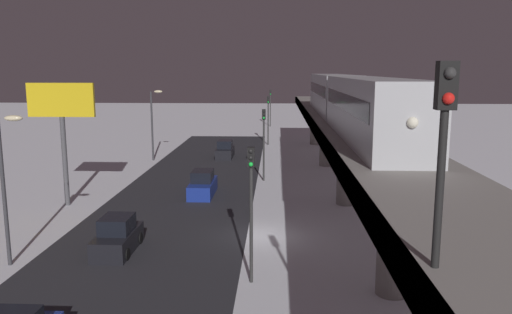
{
  "coord_description": "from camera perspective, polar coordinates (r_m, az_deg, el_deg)",
  "views": [
    {
      "loc": [
        -1.3,
        28.72,
        9.81
      ],
      "look_at": [
        0.44,
        -12.89,
        2.56
      ],
      "focal_mm": 35.24,
      "sensor_mm": 36.0,
      "label": 1
    }
  ],
  "objects": [
    {
      "name": "commercial_billboard",
      "position": [
        38.46,
        -21.19,
        4.77
      ],
      "size": [
        4.8,
        0.36,
        8.9
      ],
      "color": "#4C4C51",
      "rests_on": "ground_plane"
    },
    {
      "name": "street_lamp_near",
      "position": [
        27.65,
        -26.46,
        -1.58
      ],
      "size": [
        1.35,
        0.44,
        7.65
      ],
      "color": "#38383D",
      "rests_on": "ground_plane"
    },
    {
      "name": "rail_signal",
      "position": [
        10.06,
        20.55,
        2.91
      ],
      "size": [
        0.36,
        0.41,
        4.0
      ],
      "color": "black",
      "rests_on": "elevated_railway"
    },
    {
      "name": "avenue_asphalt",
      "position": [
        31.2,
        -11.3,
        -8.64
      ],
      "size": [
        11.0,
        90.81,
        0.01
      ],
      "primitive_type": "cube",
      "color": "#28282D",
      "rests_on": "ground_plane"
    },
    {
      "name": "traffic_light_mid",
      "position": [
        44.31,
        0.89,
        2.6
      ],
      "size": [
        0.32,
        0.44,
        6.4
      ],
      "color": "#2D2D2D",
      "rests_on": "ground_plane"
    },
    {
      "name": "sedan_black",
      "position": [
        28.73,
        -15.44,
        -8.8
      ],
      "size": [
        1.91,
        4.13,
        1.97
      ],
      "color": "black",
      "rests_on": "ground_plane"
    },
    {
      "name": "ground_plane",
      "position": [
        30.37,
        -0.19,
        -8.96
      ],
      "size": [
        240.0,
        240.0,
        0.0
      ],
      "primitive_type": "plane",
      "color": "white"
    },
    {
      "name": "sedan_blue_2",
      "position": [
        40.05,
        -6.08,
        -3.18
      ],
      "size": [
        1.8,
        4.67,
        1.97
      ],
      "rotation": [
        0.0,
        0.0,
        3.14
      ],
      "color": "navy",
      "rests_on": "ground_plane"
    },
    {
      "name": "street_lamp_far",
      "position": [
        55.57,
        -11.53,
        4.52
      ],
      "size": [
        1.35,
        0.44,
        7.65
      ],
      "color": "#38383D",
      "rests_on": "ground_plane"
    },
    {
      "name": "subway_train",
      "position": [
        37.87,
        10.23,
        6.61
      ],
      "size": [
        2.94,
        36.87,
        3.4
      ],
      "color": "#B7BABF",
      "rests_on": "elevated_railway"
    },
    {
      "name": "elevated_railway",
      "position": [
        29.52,
        12.18,
        0.59
      ],
      "size": [
        5.0,
        90.81,
        5.97
      ],
      "color": "gray",
      "rests_on": "ground_plane"
    },
    {
      "name": "traffic_light_far",
      "position": [
        66.02,
        1.39,
        5.0
      ],
      "size": [
        0.32,
        0.44,
        6.4
      ],
      "color": "#2D2D2D",
      "rests_on": "ground_plane"
    },
    {
      "name": "traffic_light_near",
      "position": [
        22.84,
        -0.56,
        -4.35
      ],
      "size": [
        0.32,
        0.44,
        6.4
      ],
      "color": "#2D2D2D",
      "rests_on": "ground_plane"
    },
    {
      "name": "sedan_black_2",
      "position": [
        56.89,
        -3.54,
        0.75
      ],
      "size": [
        1.8,
        4.55,
        1.97
      ],
      "rotation": [
        0.0,
        0.0,
        3.14
      ],
      "color": "black",
      "rests_on": "ground_plane"
    },
    {
      "name": "traffic_light_distant",
      "position": [
        87.78,
        1.64,
        6.21
      ],
      "size": [
        0.32,
        0.44,
        6.4
      ],
      "color": "#2D2D2D",
      "rests_on": "ground_plane"
    }
  ]
}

